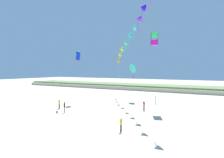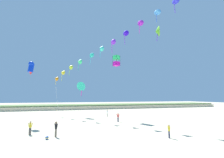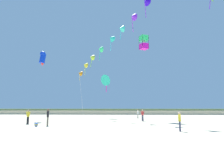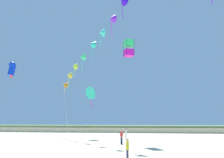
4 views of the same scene
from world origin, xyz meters
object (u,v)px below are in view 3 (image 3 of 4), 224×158
Objects in this scene: person_mid_center at (180,120)px; person_near_left at (138,113)px; large_kite_outer_drift at (107,80)px; large_kite_low_lead at (43,58)px; large_kite_mid_trail at (144,42)px; person_far_left at (48,116)px; person_far_right at (28,116)px; person_near_right at (143,114)px; beach_ball at (36,125)px.

person_near_left is at bearing 96.35° from person_mid_center.
large_kite_outer_drift is at bearing 157.62° from person_near_left.
large_kite_low_lead is 1.05× the size of large_kite_mid_trail.
large_kite_mid_trail is 10.56m from large_kite_outer_drift.
person_far_left is at bearing -103.74° from large_kite_outer_drift.
large_kite_outer_drift reaches higher than person_near_left.
person_near_left is 8.78m from large_kite_outer_drift.
person_near_left is 0.98× the size of person_far_right.
large_kite_low_lead reaches higher than person_near_right.
large_kite_mid_trail is (13.99, 9.06, 11.32)m from person_far_right.
beach_ball is (-0.82, -0.77, -0.82)m from person_far_left.
beach_ball is (-5.09, -18.23, -6.97)m from large_kite_outer_drift.
person_far_left is at bearing -62.13° from large_kite_low_lead.
person_far_right is (-13.30, -6.08, 0.00)m from person_near_right.
large_kite_outer_drift reaches higher than beach_ball.
person_far_right is at bearing 158.30° from person_mid_center.
person_near_right is 1.00× the size of person_far_right.
person_near_right is at bearing 38.61° from beach_ball.
large_kite_mid_trail reaches higher than person_mid_center.
large_kite_low_lead is (-17.24, 13.75, 8.75)m from person_mid_center.
large_kite_outer_drift is at bearing 135.92° from large_kite_mid_trail.
person_near_left reaches higher than person_mid_center.
person_near_right is at bearing -102.94° from large_kite_mid_trail.
person_near_right is 0.72× the size of large_kite_mid_trail.
large_kite_low_lead is at bearing -160.22° from person_near_left.
large_kite_low_lead is at bearing 104.86° from person_far_right.
large_kite_mid_trail is (16.03, 1.35, 2.63)m from large_kite_low_lead.
person_near_right is 17.72m from large_kite_low_lead.
large_kite_outer_drift is at bearing 64.62° from person_far_right.
large_kite_low_lead is (-15.35, 1.62, 8.70)m from person_near_right.
person_far_left is at bearing 42.92° from beach_ball.
person_near_left is at bearing 55.77° from beach_ball.
large_kite_mid_trail reaches higher than person_near_left.
person_near_right is 1.07× the size of person_mid_center.
person_near_right is at bearing -88.02° from person_near_left.
person_near_right is at bearing 38.24° from person_far_left.
person_far_right is at bearing 129.36° from beach_ball.
person_far_left is 0.74× the size of large_kite_low_lead.
person_mid_center is 12.78m from person_far_left.
beach_ball is at bearing -137.08° from person_far_left.
person_far_right is at bearing -115.38° from large_kite_outer_drift.
person_far_left is at bearing -32.78° from person_far_right.
person_mid_center is 0.94× the size of person_far_right.
large_kite_outer_drift is 9.67× the size of beach_ball.
large_kite_low_lead reaches higher than person_near_left.
large_kite_mid_trail reaches higher than large_kite_low_lead.
person_near_left is 0.91× the size of person_far_left.
person_mid_center is 23.72m from large_kite_low_lead.
large_kite_low_lead is 6.47× the size of beach_ball.
large_kite_mid_trail is 0.64× the size of large_kite_outer_drift.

